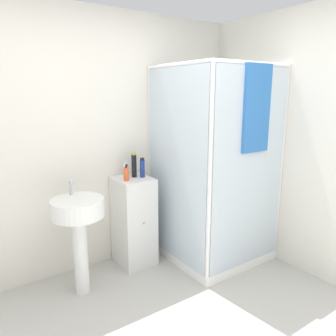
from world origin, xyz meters
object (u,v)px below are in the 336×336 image
at_px(sink, 79,221).
at_px(soap_dispenser, 126,174).
at_px(shampoo_bottle_tall_black, 134,165).
at_px(lotion_bottle_white, 126,170).
at_px(shampoo_bottle_blue, 142,168).

relative_size(sink, soap_dispenser, 6.18).
bearing_deg(shampoo_bottle_tall_black, lotion_bottle_white, 129.96).
height_order(shampoo_bottle_tall_black, shampoo_bottle_blue, shampoo_bottle_tall_black).
bearing_deg(lotion_bottle_white, shampoo_bottle_blue, -44.65).
bearing_deg(soap_dispenser, lotion_bottle_white, 64.85).
relative_size(soap_dispenser, shampoo_bottle_tall_black, 0.65).
bearing_deg(soap_dispenser, sink, -164.59).
bearing_deg(lotion_bottle_white, soap_dispenser, -115.15).
xyz_separation_m(sink, shampoo_bottle_blue, (0.74, 0.18, 0.33)).
height_order(soap_dispenser, shampoo_bottle_blue, shampoo_bottle_blue).
distance_m(sink, shampoo_bottle_blue, 0.83).
relative_size(sink, shampoo_bottle_blue, 5.11).
xyz_separation_m(shampoo_bottle_tall_black, shampoo_bottle_blue, (0.06, -0.05, -0.03)).
bearing_deg(shampoo_bottle_blue, sink, -166.01).
relative_size(sink, lotion_bottle_white, 6.30).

